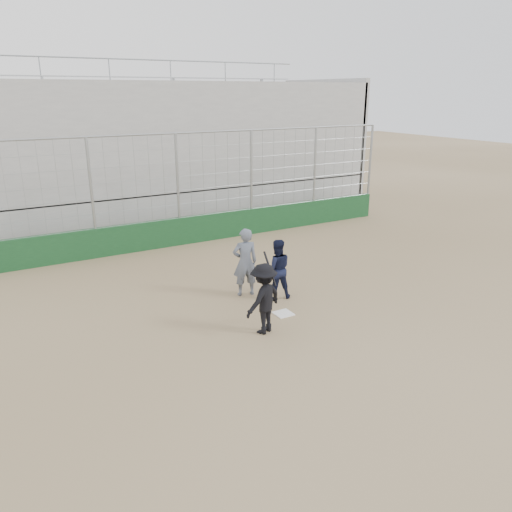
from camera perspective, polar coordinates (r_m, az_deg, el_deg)
ground at (r=12.76m, az=3.15°, el=-6.63°), size 90.00×90.00×0.00m
home_plate at (r=12.75m, az=3.15°, el=-6.58°), size 0.44×0.44×0.02m
backstop at (r=18.38m, az=-8.73°, el=4.20°), size 18.10×0.25×4.04m
bleachers at (r=22.67m, az=-13.66°, el=11.61°), size 20.25×6.70×6.98m
batter_at_plate at (r=11.51m, az=0.88°, el=-4.88°), size 1.24×0.98×1.84m
catcher_crouched at (r=13.45m, az=2.37°, el=-2.66°), size 0.95×0.82×1.13m
umpire at (r=13.61m, az=-1.25°, el=-1.09°), size 0.78×0.60×1.71m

